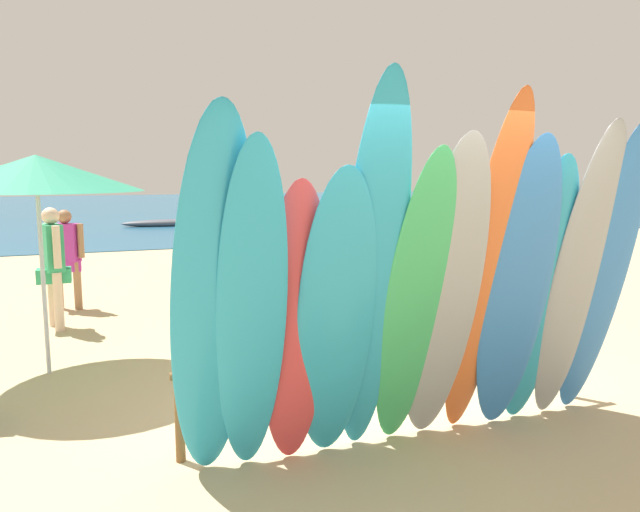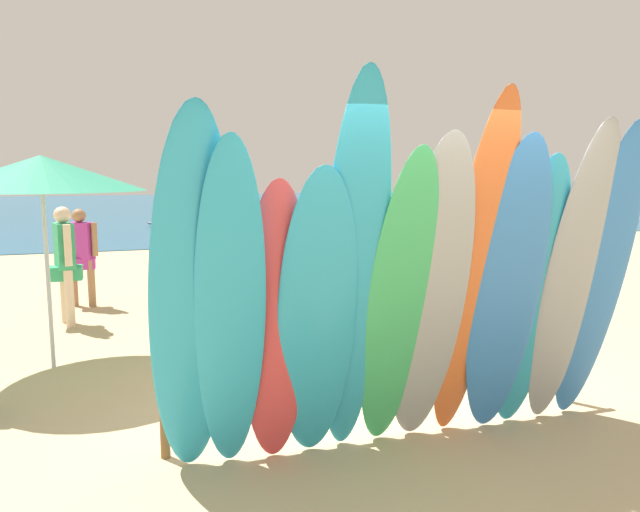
{
  "view_description": "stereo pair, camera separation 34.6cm",
  "coord_description": "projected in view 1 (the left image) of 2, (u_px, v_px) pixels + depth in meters",
  "views": [
    {
      "loc": [
        -2.28,
        -4.17,
        2.09
      ],
      "look_at": [
        0.0,
        1.86,
        1.17
      ],
      "focal_mm": 33.41,
      "sensor_mm": 36.0,
      "label": 1
    },
    {
      "loc": [
        -1.95,
        -4.28,
        2.09
      ],
      "look_at": [
        0.0,
        1.86,
        1.17
      ],
      "focal_mm": 33.41,
      "sensor_mm": 36.0,
      "label": 2
    }
  ],
  "objects": [
    {
      "name": "ground",
      "position": [
        178.0,
        242.0,
        17.92
      ],
      "size": [
        60.0,
        60.0,
        0.0
      ],
      "primitive_type": "plane",
      "color": "tan"
    },
    {
      "name": "ocean_water",
      "position": [
        137.0,
        208.0,
        34.84
      ],
      "size": [
        60.0,
        40.0,
        0.02
      ],
      "primitive_type": "cube",
      "color": "#235B7F",
      "rests_on": "ground"
    },
    {
      "name": "surfboard_rack",
      "position": [
        400.0,
        361.0,
        4.88
      ],
      "size": [
        3.69,
        0.07,
        0.68
      ],
      "color": "brown",
      "rests_on": "ground"
    },
    {
      "name": "surfboard_teal_0",
      "position": [
        214.0,
        303.0,
        3.79
      ],
      "size": [
        0.6,
        0.73,
        2.52
      ],
      "primitive_type": "ellipsoid",
      "rotation": [
        0.24,
        0.0,
        0.08
      ],
      "color": "#289EC6",
      "rests_on": "ground"
    },
    {
      "name": "surfboard_teal_1",
      "position": [
        251.0,
        315.0,
        3.86
      ],
      "size": [
        0.52,
        0.72,
        2.33
      ],
      "primitive_type": "ellipsoid",
      "rotation": [
        0.27,
        0.0,
        -0.07
      ],
      "color": "#289EC6",
      "rests_on": "ground"
    },
    {
      "name": "surfboard_red_2",
      "position": [
        295.0,
        328.0,
        4.07
      ],
      "size": [
        0.51,
        0.49,
        2.06
      ],
      "primitive_type": "ellipsoid",
      "rotation": [
        0.19,
        0.0,
        -0.07
      ],
      "color": "#D13D42",
      "rests_on": "ground"
    },
    {
      "name": "surfboard_teal_3",
      "position": [
        336.0,
        320.0,
        4.12
      ],
      "size": [
        0.61,
        0.65,
        2.14
      ],
      "primitive_type": "ellipsoid",
      "rotation": [
        0.25,
        0.0,
        -0.09
      ],
      "color": "#289EC6",
      "rests_on": "ground"
    },
    {
      "name": "surfboard_teal_4",
      "position": [
        372.0,
        276.0,
        4.11
      ],
      "size": [
        0.54,
        0.82,
        2.75
      ],
      "primitive_type": "ellipsoid",
      "rotation": [
        0.25,
        0.0,
        -0.1
      ],
      "color": "#289EC6",
      "rests_on": "ground"
    },
    {
      "name": "surfboard_green_5",
      "position": [
        414.0,
        305.0,
        4.3
      ],
      "size": [
        0.54,
        0.72,
        2.27
      ],
      "primitive_type": "ellipsoid",
      "rotation": [
        0.27,
        0.0,
        0.04
      ],
      "color": "#38B266",
      "rests_on": "ground"
    },
    {
      "name": "surfboard_grey_6",
      "position": [
        445.0,
        296.0,
        4.38
      ],
      "size": [
        0.62,
        0.73,
        2.37
      ],
      "primitive_type": "ellipsoid",
      "rotation": [
        0.26,
        0.0,
        -0.06
      ],
      "color": "#999EA3",
      "rests_on": "ground"
    },
    {
      "name": "surfboard_orange_7",
      "position": [
        487.0,
        272.0,
        4.47
      ],
      "size": [
        0.55,
        0.76,
        2.68
      ],
      "primitive_type": "ellipsoid",
      "rotation": [
        0.24,
        0.0,
        0.1
      ],
      "color": "orange",
      "rests_on": "ground"
    },
    {
      "name": "surfboard_blue_8",
      "position": [
        517.0,
        289.0,
        4.6
      ],
      "size": [
        0.62,
        0.64,
        2.37
      ],
      "primitive_type": "ellipsoid",
      "rotation": [
        0.23,
        0.0,
        -0.08
      ],
      "color": "#337AD1",
      "rests_on": "ground"
    },
    {
      "name": "surfboard_teal_9",
      "position": [
        539.0,
        295.0,
        4.74
      ],
      "size": [
        0.54,
        0.59,
        2.23
      ],
      "primitive_type": "ellipsoid",
      "rotation": [
        0.22,
        0.0,
        -0.04
      ],
      "color": "#289EC6",
      "rests_on": "ground"
    },
    {
      "name": "surfboard_grey_10",
      "position": [
        578.0,
        277.0,
        4.79
      ],
      "size": [
        0.56,
        0.69,
        2.49
      ],
      "primitive_type": "ellipsoid",
      "rotation": [
        0.24,
        0.0,
        0.04
      ],
      "color": "#999EA3",
      "rests_on": "ground"
    },
    {
      "name": "surfboard_blue_11",
      "position": [
        603.0,
        276.0,
        4.89
      ],
      "size": [
        0.52,
        0.68,
        2.48
      ],
      "primitive_type": "ellipsoid",
      "rotation": [
        0.25,
        0.0,
        -0.01
      ],
      "color": "#337AD1",
      "rests_on": "ground"
    },
    {
      "name": "beachgoer_near_rack",
      "position": [
        53.0,
        260.0,
        7.86
      ],
      "size": [
        0.42,
        0.6,
        1.63
      ],
      "rotation": [
        0.0,
        0.0,
        1.84
      ],
      "color": "beige",
      "rests_on": "ground"
    },
    {
      "name": "beachgoer_midbeach",
      "position": [
        279.0,
        261.0,
        7.67
      ],
      "size": [
        0.56,
        0.38,
        1.65
      ],
      "rotation": [
        0.0,
        0.0,
        5.79
      ],
      "color": "beige",
      "rests_on": "ground"
    },
    {
      "name": "beachgoer_photographing",
      "position": [
        222.0,
        236.0,
        10.63
      ],
      "size": [
        0.62,
        0.28,
        1.66
      ],
      "rotation": [
        0.0,
        0.0,
        2.97
      ],
      "color": "brown",
      "rests_on": "ground"
    },
    {
      "name": "beachgoer_by_water",
      "position": [
        66.0,
        252.0,
        9.0
      ],
      "size": [
        0.52,
        0.36,
        1.53
      ],
      "rotation": [
        0.0,
        0.0,
        5.78
      ],
      "color": "#9E704C",
      "rests_on": "ground"
    },
    {
      "name": "beach_umbrella",
      "position": [
        36.0,
        173.0,
        5.94
      ],
      "size": [
        2.08,
        2.08,
        2.26
      ],
      "color": "silver",
      "rests_on": "ground"
    },
    {
      "name": "distant_boat",
      "position": [
        172.0,
        223.0,
        22.95
      ],
      "size": [
        3.75,
        0.96,
        0.3
      ],
      "color": "#4C515B",
      "rests_on": "ground"
    }
  ]
}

